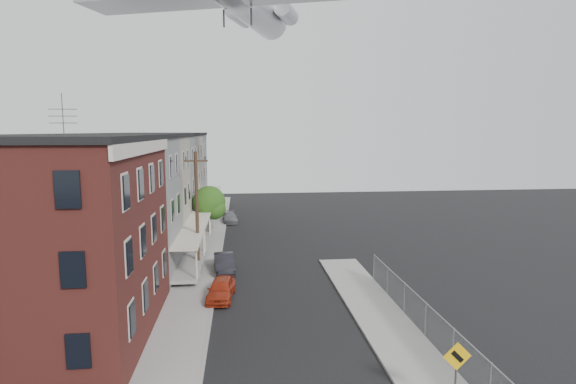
{
  "coord_description": "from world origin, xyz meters",
  "views": [
    {
      "loc": [
        -2.25,
        -15.88,
        10.5
      ],
      "look_at": [
        0.31,
        8.47,
        7.17
      ],
      "focal_mm": 28.0,
      "sensor_mm": 36.0,
      "label": 1
    }
  ],
  "objects_px": {
    "car_far": "(230,217)",
    "car_mid": "(224,263)",
    "warning_sign": "(457,365)",
    "street_tree": "(210,204)",
    "utility_pole": "(197,209)",
    "car_near": "(221,289)"
  },
  "relations": [
    {
      "from": "warning_sign",
      "to": "street_tree",
      "type": "relative_size",
      "value": 0.54
    },
    {
      "from": "warning_sign",
      "to": "street_tree",
      "type": "bearing_deg",
      "value": 110.58
    },
    {
      "from": "street_tree",
      "to": "car_far",
      "type": "xyz_separation_m",
      "value": [
        1.67,
        7.69,
        -2.88
      ]
    },
    {
      "from": "car_near",
      "to": "car_mid",
      "type": "xyz_separation_m",
      "value": [
        0.0,
        5.58,
        0.01
      ]
    },
    {
      "from": "utility_pole",
      "to": "car_near",
      "type": "relative_size",
      "value": 2.35
    },
    {
      "from": "utility_pole",
      "to": "car_far",
      "type": "distance_m",
      "value": 18.19
    },
    {
      "from": "car_mid",
      "to": "car_far",
      "type": "distance_m",
      "value": 18.5
    },
    {
      "from": "warning_sign",
      "to": "car_near",
      "type": "relative_size",
      "value": 0.73
    },
    {
      "from": "car_far",
      "to": "utility_pole",
      "type": "bearing_deg",
      "value": -101.99
    },
    {
      "from": "street_tree",
      "to": "car_near",
      "type": "xyz_separation_m",
      "value": [
        1.67,
        -16.39,
        -2.8
      ]
    },
    {
      "from": "utility_pole",
      "to": "car_far",
      "type": "relative_size",
      "value": 2.29
    },
    {
      "from": "car_mid",
      "to": "car_far",
      "type": "height_order",
      "value": "car_mid"
    },
    {
      "from": "street_tree",
      "to": "car_near",
      "type": "bearing_deg",
      "value": -84.17
    },
    {
      "from": "utility_pole",
      "to": "car_mid",
      "type": "xyz_separation_m",
      "value": [
        2.0,
        -0.89,
        -4.01
      ]
    },
    {
      "from": "street_tree",
      "to": "car_near",
      "type": "height_order",
      "value": "street_tree"
    },
    {
      "from": "utility_pole",
      "to": "car_near",
      "type": "distance_m",
      "value": 7.88
    },
    {
      "from": "car_mid",
      "to": "street_tree",
      "type": "bearing_deg",
      "value": 93.14
    },
    {
      "from": "car_near",
      "to": "street_tree",
      "type": "bearing_deg",
      "value": 102.05
    },
    {
      "from": "car_far",
      "to": "car_mid",
      "type": "bearing_deg",
      "value": -95.51
    },
    {
      "from": "street_tree",
      "to": "car_far",
      "type": "distance_m",
      "value": 8.38
    },
    {
      "from": "utility_pole",
      "to": "car_near",
      "type": "bearing_deg",
      "value": -72.82
    },
    {
      "from": "warning_sign",
      "to": "car_far",
      "type": "height_order",
      "value": "warning_sign"
    }
  ]
}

